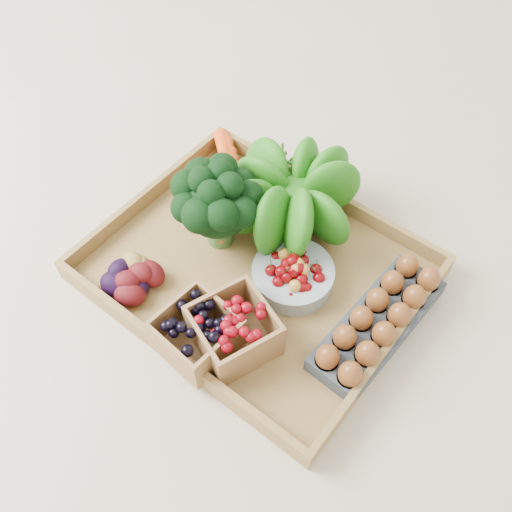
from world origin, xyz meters
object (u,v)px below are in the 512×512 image
Objects in this scene: tray at (256,273)px; broccoli at (219,217)px; cherry_bowl at (293,276)px; egg_carton at (378,325)px.

broccoli is at bearing 171.24° from tray.
egg_carton is at bearing 3.38° from cherry_bowl.
cherry_bowl is at bearing 17.60° from tray.
cherry_bowl is (0.16, 0.01, -0.05)m from broccoli.
broccoli is (-0.10, 0.02, 0.07)m from tray.
egg_carton is (0.17, 0.01, -0.00)m from cherry_bowl.
tray is 3.35× the size of broccoli.
egg_carton is at bearing 7.51° from tray.
broccoli is 1.13× the size of cherry_bowl.
tray is 2.01× the size of egg_carton.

